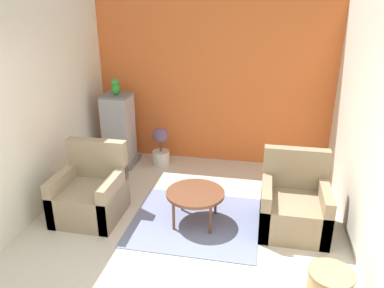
{
  "coord_description": "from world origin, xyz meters",
  "views": [
    {
      "loc": [
        0.87,
        -2.6,
        2.74
      ],
      "look_at": [
        0.0,
        1.78,
        0.97
      ],
      "focal_mm": 35.0,
      "sensor_mm": 36.0,
      "label": 1
    }
  ],
  "objects_px": {
    "wicker_basket": "(330,283)",
    "potted_plant": "(161,146)",
    "armchair_left": "(91,194)",
    "coffee_table": "(195,195)",
    "birdcage": "(119,131)",
    "armchair_right": "(294,206)",
    "parrot": "(116,87)"
  },
  "relations": [
    {
      "from": "armchair_right",
      "to": "parrot",
      "type": "relative_size",
      "value": 3.48
    },
    {
      "from": "armchair_right",
      "to": "parrot",
      "type": "xyz_separation_m",
      "value": [
        -2.85,
        1.45,
        1.06
      ]
    },
    {
      "from": "coffee_table",
      "to": "parrot",
      "type": "relative_size",
      "value": 2.68
    },
    {
      "from": "armchair_right",
      "to": "parrot",
      "type": "distance_m",
      "value": 3.37
    },
    {
      "from": "birdcage",
      "to": "parrot",
      "type": "xyz_separation_m",
      "value": [
        -0.0,
        0.0,
        0.76
      ]
    },
    {
      "from": "coffee_table",
      "to": "potted_plant",
      "type": "bearing_deg",
      "value": 119.21
    },
    {
      "from": "birdcage",
      "to": "wicker_basket",
      "type": "xyz_separation_m",
      "value": [
        3.15,
        -2.58,
        -0.45
      ]
    },
    {
      "from": "parrot",
      "to": "wicker_basket",
      "type": "distance_m",
      "value": 4.25
    },
    {
      "from": "armchair_left",
      "to": "birdcage",
      "type": "distance_m",
      "value": 1.7
    },
    {
      "from": "coffee_table",
      "to": "armchair_right",
      "type": "bearing_deg",
      "value": 5.55
    },
    {
      "from": "parrot",
      "to": "wicker_basket",
      "type": "xyz_separation_m",
      "value": [
        3.15,
        -2.58,
        -1.21
      ]
    },
    {
      "from": "armchair_left",
      "to": "armchair_right",
      "type": "xyz_separation_m",
      "value": [
        2.61,
        0.21,
        0.0
      ]
    },
    {
      "from": "armchair_left",
      "to": "coffee_table",
      "type": "bearing_deg",
      "value": 3.92
    },
    {
      "from": "coffee_table",
      "to": "parrot",
      "type": "height_order",
      "value": "parrot"
    },
    {
      "from": "parrot",
      "to": "wicker_basket",
      "type": "bearing_deg",
      "value": -39.28
    },
    {
      "from": "armchair_left",
      "to": "potted_plant",
      "type": "relative_size",
      "value": 1.43
    },
    {
      "from": "coffee_table",
      "to": "parrot",
      "type": "bearing_deg",
      "value": 136.12
    },
    {
      "from": "armchair_left",
      "to": "birdcage",
      "type": "height_order",
      "value": "birdcage"
    },
    {
      "from": "armchair_left",
      "to": "armchair_right",
      "type": "relative_size",
      "value": 1.0
    },
    {
      "from": "coffee_table",
      "to": "potted_plant",
      "type": "relative_size",
      "value": 1.11
    },
    {
      "from": "parrot",
      "to": "potted_plant",
      "type": "xyz_separation_m",
      "value": [
        0.71,
        0.08,
        -1.02
      ]
    },
    {
      "from": "wicker_basket",
      "to": "coffee_table",
      "type": "bearing_deg",
      "value": 146.41
    },
    {
      "from": "armchair_left",
      "to": "birdcage",
      "type": "relative_size",
      "value": 0.78
    },
    {
      "from": "coffee_table",
      "to": "potted_plant",
      "type": "xyz_separation_m",
      "value": [
        -0.92,
        1.65,
        -0.06
      ]
    },
    {
      "from": "birdcage",
      "to": "parrot",
      "type": "distance_m",
      "value": 0.76
    },
    {
      "from": "parrot",
      "to": "birdcage",
      "type": "bearing_deg",
      "value": -90.0
    },
    {
      "from": "coffee_table",
      "to": "armchair_right",
      "type": "distance_m",
      "value": 1.24
    },
    {
      "from": "wicker_basket",
      "to": "potted_plant",
      "type": "bearing_deg",
      "value": 132.6
    },
    {
      "from": "armchair_right",
      "to": "birdcage",
      "type": "distance_m",
      "value": 3.21
    },
    {
      "from": "potted_plant",
      "to": "wicker_basket",
      "type": "xyz_separation_m",
      "value": [
        2.45,
        -2.66,
        -0.19
      ]
    },
    {
      "from": "potted_plant",
      "to": "parrot",
      "type": "bearing_deg",
      "value": -173.29
    },
    {
      "from": "armchair_right",
      "to": "wicker_basket",
      "type": "height_order",
      "value": "armchair_right"
    }
  ]
}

